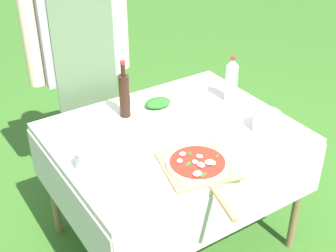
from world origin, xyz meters
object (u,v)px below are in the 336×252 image
at_px(oil_bottle, 124,95).
at_px(mixing_tub, 267,121).
at_px(water_bottle, 231,80).
at_px(prep_table, 173,144).
at_px(herb_container, 158,103).
at_px(person_cook, 79,53).
at_px(pizza_on_peel, 199,166).
at_px(sauce_jar, 84,161).

bearing_deg(oil_bottle, mixing_tub, -43.86).
height_order(oil_bottle, mixing_tub, oil_bottle).
height_order(oil_bottle, water_bottle, oil_bottle).
relative_size(prep_table, herb_container, 6.68).
xyz_separation_m(person_cook, water_bottle, (0.63, -0.62, -0.09)).
bearing_deg(prep_table, water_bottle, 12.41).
xyz_separation_m(oil_bottle, mixing_tub, (0.53, -0.51, -0.08)).
distance_m(prep_table, mixing_tub, 0.49).
bearing_deg(mixing_tub, water_bottle, 81.69).
bearing_deg(pizza_on_peel, herb_container, 89.75).
relative_size(prep_table, oil_bottle, 3.80).
xyz_separation_m(prep_table, pizza_on_peel, (-0.08, -0.33, 0.09)).
relative_size(herb_container, mixing_tub, 1.31).
height_order(pizza_on_peel, herb_container, herb_container).
bearing_deg(mixing_tub, pizza_on_peel, -170.48).
bearing_deg(pizza_on_peel, water_bottle, 52.49).
height_order(water_bottle, mixing_tub, water_bottle).
xyz_separation_m(mixing_tub, sauce_jar, (-0.91, 0.20, -0.01)).
relative_size(prep_table, pizza_on_peel, 2.15).
height_order(person_cook, mixing_tub, person_cook).
xyz_separation_m(oil_bottle, herb_container, (0.19, -0.02, -0.10)).
bearing_deg(prep_table, oil_bottle, 115.41).
relative_size(oil_bottle, water_bottle, 1.18).
bearing_deg(pizza_on_peel, oil_bottle, 108.62).
bearing_deg(herb_container, oil_bottle, 175.57).
distance_m(herb_container, mixing_tub, 0.60).
height_order(water_bottle, sauce_jar, water_bottle).
height_order(person_cook, oil_bottle, person_cook).
bearing_deg(mixing_tub, sauce_jar, 167.54).
bearing_deg(pizza_on_peel, person_cook, 108.96).
relative_size(water_bottle, sauce_jar, 3.02).
distance_m(person_cook, water_bottle, 0.89).
xyz_separation_m(herb_container, sauce_jar, (-0.57, -0.30, 0.02)).
distance_m(person_cook, mixing_tub, 1.14).
distance_m(person_cook, sauce_jar, 0.85).
relative_size(prep_table, person_cook, 0.74).
bearing_deg(sauce_jar, pizza_on_peel, -33.55).
height_order(person_cook, sauce_jar, person_cook).
bearing_deg(water_bottle, sauce_jar, -171.50).
xyz_separation_m(person_cook, mixing_tub, (0.58, -0.96, -0.17)).
bearing_deg(prep_table, pizza_on_peel, -103.59).
relative_size(prep_table, sauce_jar, 13.59).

